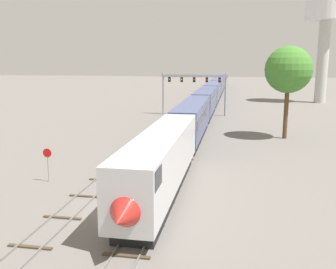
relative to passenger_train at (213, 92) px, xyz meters
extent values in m
plane|color=slate|center=(-2.00, -65.74, -2.61)|extent=(400.00, 400.00, 0.00)
cube|color=slate|center=(-0.72, -5.74, -2.53)|extent=(0.07, 200.00, 0.16)
cube|color=slate|center=(0.72, -5.74, -2.53)|extent=(0.07, 200.00, 0.16)
cube|color=#473828|center=(0.00, -71.74, -2.56)|extent=(2.60, 0.24, 0.10)
cube|color=#473828|center=(0.00, -67.74, -2.56)|extent=(2.60, 0.24, 0.10)
cube|color=#473828|center=(0.00, -63.74, -2.56)|extent=(2.60, 0.24, 0.10)
cube|color=#473828|center=(0.00, -59.74, -2.56)|extent=(2.60, 0.24, 0.10)
cube|color=#473828|center=(0.00, -55.74, -2.56)|extent=(2.60, 0.24, 0.10)
cube|color=#473828|center=(0.00, -51.74, -2.56)|extent=(2.60, 0.24, 0.10)
cube|color=#473828|center=(0.00, -47.74, -2.56)|extent=(2.60, 0.24, 0.10)
cube|color=#473828|center=(0.00, -43.74, -2.56)|extent=(2.60, 0.24, 0.10)
cube|color=#473828|center=(0.00, -39.74, -2.56)|extent=(2.60, 0.24, 0.10)
cube|color=#473828|center=(0.00, -35.74, -2.56)|extent=(2.60, 0.24, 0.10)
cube|color=#473828|center=(0.00, -31.74, -2.56)|extent=(2.60, 0.24, 0.10)
cube|color=#473828|center=(0.00, -27.74, -2.56)|extent=(2.60, 0.24, 0.10)
cube|color=#473828|center=(0.00, -23.74, -2.56)|extent=(2.60, 0.24, 0.10)
cube|color=#473828|center=(0.00, -19.74, -2.56)|extent=(2.60, 0.24, 0.10)
cube|color=#473828|center=(0.00, -15.74, -2.56)|extent=(2.60, 0.24, 0.10)
cube|color=#473828|center=(0.00, -11.74, -2.56)|extent=(2.60, 0.24, 0.10)
cube|color=#473828|center=(0.00, -7.74, -2.56)|extent=(2.60, 0.24, 0.10)
cube|color=#473828|center=(0.00, -3.74, -2.56)|extent=(2.60, 0.24, 0.10)
cube|color=#473828|center=(0.00, 0.26, -2.56)|extent=(2.60, 0.24, 0.10)
cube|color=#473828|center=(0.00, 4.26, -2.56)|extent=(2.60, 0.24, 0.10)
cube|color=#473828|center=(0.00, 8.26, -2.56)|extent=(2.60, 0.24, 0.10)
cube|color=#473828|center=(0.00, 12.26, -2.56)|extent=(2.60, 0.24, 0.10)
cube|color=#473828|center=(0.00, 16.26, -2.56)|extent=(2.60, 0.24, 0.10)
cube|color=#473828|center=(0.00, 20.26, -2.56)|extent=(2.60, 0.24, 0.10)
cube|color=#473828|center=(0.00, 24.26, -2.56)|extent=(2.60, 0.24, 0.10)
cube|color=#473828|center=(0.00, 28.26, -2.56)|extent=(2.60, 0.24, 0.10)
cube|color=#473828|center=(0.00, 32.26, -2.56)|extent=(2.60, 0.24, 0.10)
cube|color=#473828|center=(0.00, 36.26, -2.56)|extent=(2.60, 0.24, 0.10)
cube|color=#473828|center=(0.00, 40.26, -2.56)|extent=(2.60, 0.24, 0.10)
cube|color=#473828|center=(0.00, 44.26, -2.56)|extent=(2.60, 0.24, 0.10)
cube|color=#473828|center=(0.00, 48.26, -2.56)|extent=(2.60, 0.24, 0.10)
cube|color=#473828|center=(0.00, 52.26, -2.56)|extent=(2.60, 0.24, 0.10)
cube|color=#473828|center=(0.00, 56.26, -2.56)|extent=(2.60, 0.24, 0.10)
cube|color=#473828|center=(0.00, 60.26, -2.56)|extent=(2.60, 0.24, 0.10)
cube|color=#473828|center=(0.00, 64.26, -2.56)|extent=(2.60, 0.24, 0.10)
cube|color=#473828|center=(0.00, 68.26, -2.56)|extent=(2.60, 0.24, 0.10)
cube|color=#473828|center=(0.00, 72.26, -2.56)|extent=(2.60, 0.24, 0.10)
cube|color=#473828|center=(0.00, 76.26, -2.56)|extent=(2.60, 0.24, 0.10)
cube|color=#473828|center=(0.00, 80.26, -2.56)|extent=(2.60, 0.24, 0.10)
cube|color=#473828|center=(0.00, 84.26, -2.56)|extent=(2.60, 0.24, 0.10)
cube|color=#473828|center=(0.00, 88.26, -2.56)|extent=(2.60, 0.24, 0.10)
cube|color=#473828|center=(0.00, 92.26, -2.56)|extent=(2.60, 0.24, 0.10)
cube|color=slate|center=(-6.22, -25.74, -2.53)|extent=(0.07, 160.00, 0.16)
cube|color=slate|center=(-4.78, -25.74, -2.53)|extent=(0.07, 160.00, 0.16)
cube|color=#473828|center=(-5.50, -71.74, -2.56)|extent=(2.60, 0.24, 0.10)
cube|color=#473828|center=(-5.50, -67.74, -2.56)|extent=(2.60, 0.24, 0.10)
cube|color=#473828|center=(-5.50, -63.74, -2.56)|extent=(2.60, 0.24, 0.10)
cube|color=#473828|center=(-5.50, -59.74, -2.56)|extent=(2.60, 0.24, 0.10)
cube|color=#473828|center=(-5.50, -55.74, -2.56)|extent=(2.60, 0.24, 0.10)
cube|color=#473828|center=(-5.50, -51.74, -2.56)|extent=(2.60, 0.24, 0.10)
cube|color=#473828|center=(-5.50, -47.74, -2.56)|extent=(2.60, 0.24, 0.10)
cube|color=#473828|center=(-5.50, -43.74, -2.56)|extent=(2.60, 0.24, 0.10)
cube|color=#473828|center=(-5.50, -39.74, -2.56)|extent=(2.60, 0.24, 0.10)
cube|color=#473828|center=(-5.50, -35.74, -2.56)|extent=(2.60, 0.24, 0.10)
cube|color=#473828|center=(-5.50, -31.74, -2.56)|extent=(2.60, 0.24, 0.10)
cube|color=#473828|center=(-5.50, -27.74, -2.56)|extent=(2.60, 0.24, 0.10)
cube|color=#473828|center=(-5.50, -23.74, -2.56)|extent=(2.60, 0.24, 0.10)
cube|color=#473828|center=(-5.50, -19.74, -2.56)|extent=(2.60, 0.24, 0.10)
cube|color=#473828|center=(-5.50, -15.74, -2.56)|extent=(2.60, 0.24, 0.10)
cube|color=#473828|center=(-5.50, -11.74, -2.56)|extent=(2.60, 0.24, 0.10)
cube|color=#473828|center=(-5.50, -7.74, -2.56)|extent=(2.60, 0.24, 0.10)
cube|color=#473828|center=(-5.50, -3.74, -2.56)|extent=(2.60, 0.24, 0.10)
cube|color=#473828|center=(-5.50, 0.26, -2.56)|extent=(2.60, 0.24, 0.10)
cube|color=#473828|center=(-5.50, 4.26, -2.56)|extent=(2.60, 0.24, 0.10)
cube|color=#473828|center=(-5.50, 8.26, -2.56)|extent=(2.60, 0.24, 0.10)
cube|color=#473828|center=(-5.50, 12.26, -2.56)|extent=(2.60, 0.24, 0.10)
cube|color=#473828|center=(-5.50, 16.26, -2.56)|extent=(2.60, 0.24, 0.10)
cube|color=#473828|center=(-5.50, 20.26, -2.56)|extent=(2.60, 0.24, 0.10)
cube|color=#473828|center=(-5.50, 24.26, -2.56)|extent=(2.60, 0.24, 0.10)
cube|color=#473828|center=(-5.50, 28.26, -2.56)|extent=(2.60, 0.24, 0.10)
cube|color=#473828|center=(-5.50, 32.26, -2.56)|extent=(2.60, 0.24, 0.10)
cube|color=#473828|center=(-5.50, 36.26, -2.56)|extent=(2.60, 0.24, 0.10)
cube|color=#473828|center=(-5.50, 40.26, -2.56)|extent=(2.60, 0.24, 0.10)
cube|color=#473828|center=(-5.50, 44.26, -2.56)|extent=(2.60, 0.24, 0.10)
cube|color=#473828|center=(-5.50, 48.26, -2.56)|extent=(2.60, 0.24, 0.10)
cube|color=#473828|center=(-5.50, 52.26, -2.56)|extent=(2.60, 0.24, 0.10)
cube|color=silver|center=(0.00, -61.99, 0.29)|extent=(3.00, 19.50, 3.80)
cone|color=#B2231E|center=(0.00, -71.94, -0.11)|extent=(2.88, 2.60, 2.88)
cube|color=black|center=(0.00, -70.54, 1.43)|extent=(3.04, 1.80, 1.10)
cube|color=black|center=(0.00, -61.99, -2.11)|extent=(2.52, 17.55, 1.00)
cube|color=#4C5684|center=(0.00, -41.49, 0.29)|extent=(3.00, 19.50, 3.80)
cube|color=black|center=(0.00, -41.49, 0.69)|extent=(3.04, 17.94, 0.90)
cube|color=black|center=(0.00, -41.49, -2.11)|extent=(2.52, 17.55, 1.00)
cube|color=#4C5684|center=(0.00, -20.99, 0.29)|extent=(3.00, 19.50, 3.80)
cube|color=black|center=(0.00, -20.99, 0.69)|extent=(3.04, 17.94, 0.90)
cube|color=black|center=(0.00, -20.99, -2.11)|extent=(2.52, 17.55, 1.00)
cube|color=#4C5684|center=(0.00, -0.48, 0.29)|extent=(3.00, 19.50, 3.80)
cube|color=black|center=(0.00, -0.48, 0.69)|extent=(3.04, 17.94, 0.90)
cube|color=black|center=(0.00, -0.48, -2.11)|extent=(2.52, 17.55, 1.00)
cube|color=#4C5684|center=(0.00, 20.02, 0.29)|extent=(3.00, 19.50, 3.80)
cube|color=black|center=(0.00, 20.02, 0.69)|extent=(3.04, 17.94, 0.90)
cube|color=black|center=(0.00, 20.02, -2.11)|extent=(2.52, 17.55, 1.00)
cube|color=#4C5684|center=(0.00, 40.52, 0.29)|extent=(3.00, 19.50, 3.80)
cube|color=black|center=(0.00, 40.52, 0.69)|extent=(3.04, 17.94, 0.90)
cube|color=black|center=(0.00, 40.52, -2.11)|extent=(2.52, 17.55, 1.00)
cube|color=#4C5684|center=(0.00, 61.03, 0.29)|extent=(3.00, 19.50, 3.80)
cube|color=black|center=(0.00, 61.03, 0.69)|extent=(3.04, 17.94, 0.90)
cube|color=black|center=(0.00, 61.03, -2.11)|extent=(2.52, 17.55, 1.00)
cylinder|color=#999BA0|center=(-8.00, -19.81, 1.28)|extent=(0.36, 0.36, 7.79)
cylinder|color=#999BA0|center=(3.50, -19.81, 1.28)|extent=(0.36, 0.36, 7.79)
cube|color=#999BA0|center=(-2.25, -19.81, 4.58)|extent=(12.10, 0.36, 0.50)
cube|color=black|center=(-6.85, -19.76, 3.88)|extent=(0.44, 0.32, 0.90)
sphere|color=green|center=(-6.85, -19.95, 3.88)|extent=(0.28, 0.28, 0.28)
cube|color=black|center=(-4.55, -19.76, 3.88)|extent=(0.44, 0.32, 0.90)
sphere|color=yellow|center=(-4.55, -19.95, 3.88)|extent=(0.28, 0.28, 0.28)
cube|color=black|center=(-2.25, -19.76, 3.88)|extent=(0.44, 0.32, 0.90)
sphere|color=red|center=(-2.25, -19.95, 3.88)|extent=(0.28, 0.28, 0.28)
cube|color=black|center=(0.05, -19.76, 3.88)|extent=(0.44, 0.32, 0.90)
sphere|color=red|center=(0.05, -19.95, 3.88)|extent=(0.28, 0.28, 0.28)
cube|color=black|center=(2.35, -19.76, 3.88)|extent=(0.44, 0.32, 0.90)
sphere|color=red|center=(2.35, -19.95, 3.88)|extent=(0.28, 0.28, 0.28)
cylinder|color=beige|center=(24.92, 5.60, 6.81)|extent=(2.60, 2.60, 18.85)
cylinder|color=white|center=(24.92, 5.60, 18.69)|extent=(9.33, 9.33, 4.91)
cylinder|color=gray|center=(-10.00, -60.82, -1.51)|extent=(0.08, 0.08, 2.20)
cylinder|color=red|center=(-10.00, -60.84, -0.11)|extent=(0.76, 0.03, 0.76)
cylinder|color=brown|center=(11.82, -38.72, 0.79)|extent=(0.56, 0.56, 6.81)
sphere|color=#427F2D|center=(11.82, -38.72, 6.28)|extent=(5.95, 5.95, 5.95)
camera|label=1|loc=(5.41, -89.41, 7.61)|focal=40.66mm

